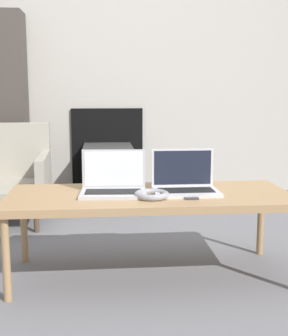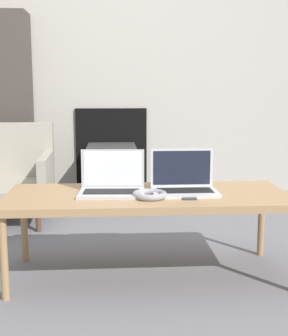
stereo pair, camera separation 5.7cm
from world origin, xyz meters
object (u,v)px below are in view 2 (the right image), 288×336
(laptop_right, at_px, (184,183))
(phone, at_px, (188,196))
(headphones, at_px, (149,195))
(tv, at_px, (112,173))
(armchair, at_px, (6,171))
(laptop_left, at_px, (112,184))

(laptop_right, relative_size, phone, 2.42)
(headphones, bearing_deg, laptop_right, 31.82)
(laptop_right, relative_size, headphones, 1.92)
(tv, height_order, armchair, armchair)
(tv, bearing_deg, laptop_left, -89.84)
(phone, bearing_deg, armchair, 132.14)
(phone, bearing_deg, laptop_left, 162.76)
(laptop_left, xyz_separation_m, laptop_right, (0.35, 0.00, 0.00))
(laptop_right, distance_m, phone, 0.12)
(phone, relative_size, armchair, 0.19)
(laptop_left, relative_size, headphones, 1.99)
(laptop_right, distance_m, headphones, 0.22)
(laptop_left, height_order, laptop_right, same)
(phone, bearing_deg, headphones, -179.51)
(laptop_left, height_order, tv, laptop_left)
(armchair, bearing_deg, headphones, -54.77)
(phone, bearing_deg, tv, 101.93)
(laptop_right, bearing_deg, laptop_left, 179.74)
(laptop_right, bearing_deg, tv, 102.33)
(laptop_left, distance_m, armchair, 1.36)
(laptop_right, height_order, armchair, armchair)
(laptop_left, bearing_deg, tv, 93.60)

